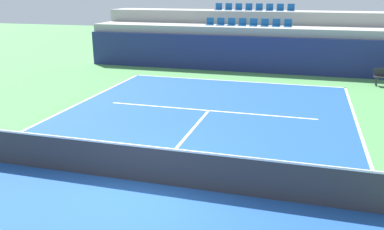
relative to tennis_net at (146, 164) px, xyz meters
name	(u,v)px	position (x,y,z in m)	size (l,w,h in m)	color
ground_plane	(147,183)	(0.00, 0.00, -0.51)	(80.00, 80.00, 0.00)	#4C8C4C
court_surface	(147,182)	(0.00, 0.00, -0.50)	(11.00, 24.00, 0.01)	#1E4C99
baseline_far	(234,81)	(0.00, 11.95, -0.50)	(11.00, 0.10, 0.00)	white
service_line_far	(209,111)	(0.00, 6.40, -0.50)	(8.26, 0.10, 0.00)	white
centre_service_line	(185,138)	(0.00, 3.20, -0.50)	(0.10, 6.40, 0.00)	white
back_wall	(243,54)	(0.00, 14.63, 0.51)	(19.07, 0.30, 2.03)	navy
stands_tier_lower	(247,47)	(0.00, 15.98, 0.73)	(19.07, 2.40, 2.49)	#9E9E99
stands_tier_upper	(252,36)	(0.00, 18.38, 1.12)	(19.07, 2.40, 3.26)	#9E9E99
seating_row_lower	(248,24)	(0.00, 16.08, 2.10)	(5.09, 0.44, 0.44)	#145193
seating_row_upper	(254,8)	(0.00, 18.48, 2.88)	(5.09, 0.44, 0.44)	#145193
tennis_net	(146,164)	(0.00, 0.00, 0.00)	(11.08, 0.08, 1.07)	black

